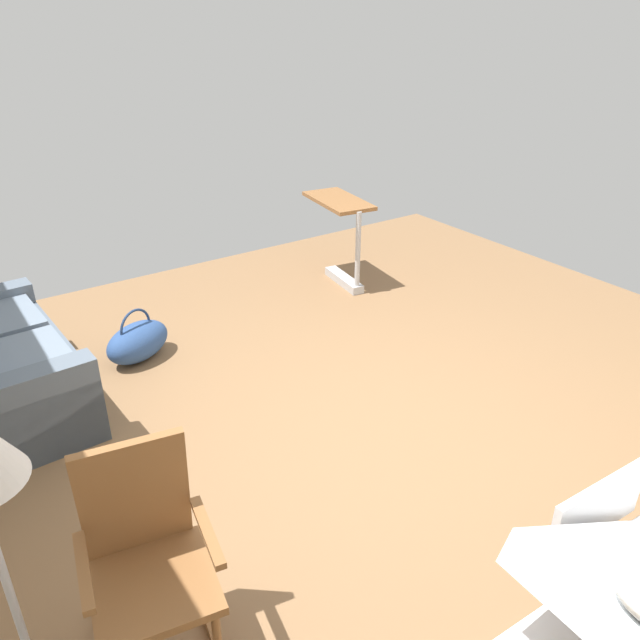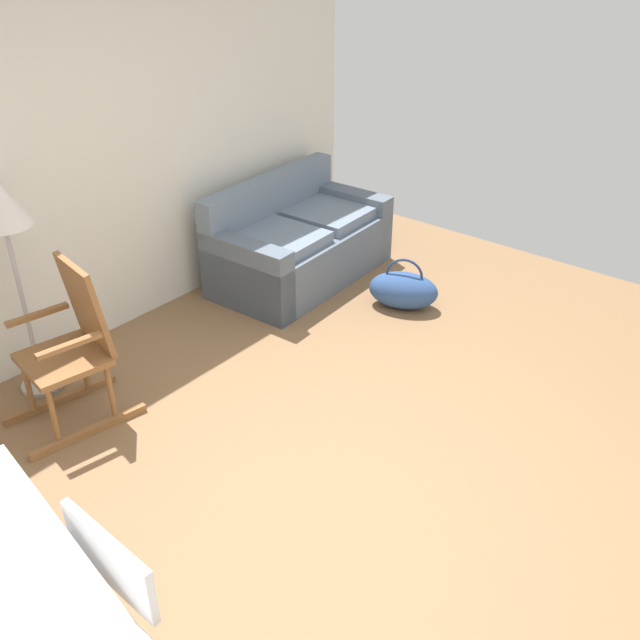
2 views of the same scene
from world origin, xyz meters
name	(u,v)px [view 1 (image 1 of 2)]	position (x,y,z in m)	size (l,w,h in m)	color
ground_plane	(383,434)	(0.00, 0.00, 0.00)	(6.94, 6.94, 0.00)	olive
rocking_chair	(148,563)	(-0.62, 1.76, 0.50)	(0.83, 0.60, 1.05)	brown
overbed_table	(342,231)	(2.19, -1.26, 0.53)	(0.87, 0.50, 0.84)	#B2B5BA
duffel_bag	(138,341)	(1.85, 0.97, 0.15)	(0.51, 0.64, 0.43)	#2D4C84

